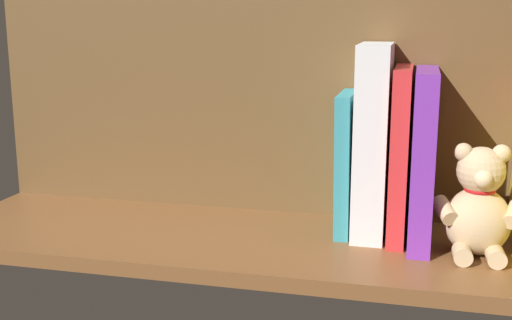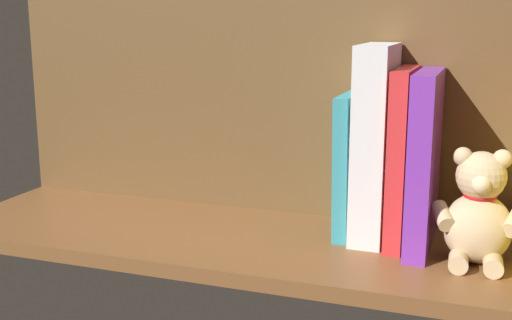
{
  "view_description": "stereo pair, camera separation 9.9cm",
  "coord_description": "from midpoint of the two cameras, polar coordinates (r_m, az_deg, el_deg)",
  "views": [
    {
      "loc": [
        -23.33,
        94.22,
        33.17
      ],
      "look_at": [
        0.0,
        0.0,
        11.75
      ],
      "focal_mm": 46.33,
      "sensor_mm": 36.0,
      "label": 1
    },
    {
      "loc": [
        -32.83,
        91.35,
        33.17
      ],
      "look_at": [
        0.0,
        0.0,
        11.75
      ],
      "focal_mm": 46.33,
      "sensor_mm": 36.0,
      "label": 2
    }
  ],
  "objects": [
    {
      "name": "ground_plane",
      "position": [
        1.03,
        -2.78,
        -7.04
      ],
      "size": [
        99.26,
        31.57,
        2.2
      ],
      "primitive_type": "cube",
      "color": "brown"
    },
    {
      "name": "dictionary_thick_white",
      "position": [
        1.0,
        7.28,
        1.64
      ],
      "size": [
        4.79,
        14.08,
        29.04
      ],
      "primitive_type": "cube",
      "color": "white",
      "rests_on": "ground_plane"
    },
    {
      "name": "book_4",
      "position": [
        1.02,
        5.06,
        -0.24
      ],
      "size": [
        2.54,
        12.94,
        21.62
      ],
      "primitive_type": "cube",
      "rotation": [
        0.0,
        0.02,
        0.0
      ],
      "color": "teal",
      "rests_on": "ground_plane"
    },
    {
      "name": "book_3",
      "position": [
        1.0,
        9.58,
        0.54
      ],
      "size": [
        2.55,
        15.21,
        25.73
      ],
      "primitive_type": "cube",
      "color": "red",
      "rests_on": "ground_plane"
    },
    {
      "name": "teddy_bear",
      "position": [
        0.96,
        15.89,
        -3.95
      ],
      "size": [
        12.9,
        10.29,
        15.9
      ],
      "rotation": [
        0.0,
        0.0,
        0.04
      ],
      "color": "#D1B284",
      "rests_on": "ground_plane"
    },
    {
      "name": "shelf_back_panel",
      "position": [
        1.11,
        -0.88,
        4.55
      ],
      "size": [
        99.26,
        1.5,
        35.83
      ],
      "primitive_type": "cube",
      "color": "brown",
      "rests_on": "ground_plane"
    },
    {
      "name": "book_2",
      "position": [
        0.98,
        11.46,
        0.23
      ],
      "size": [
        3.18,
        17.78,
        25.53
      ],
      "primitive_type": "cube",
      "color": "purple",
      "rests_on": "ground_plane"
    }
  ]
}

